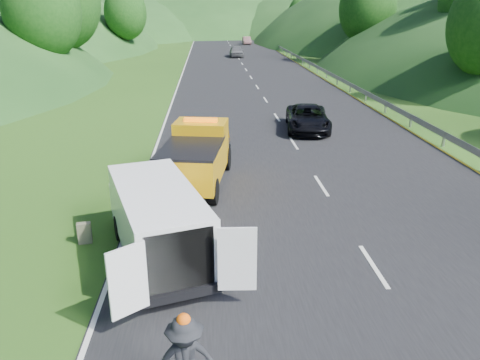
{
  "coord_description": "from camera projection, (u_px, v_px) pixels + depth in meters",
  "views": [
    {
      "loc": [
        -1.29,
        -12.6,
        6.47
      ],
      "look_at": [
        -0.33,
        1.37,
        1.3
      ],
      "focal_mm": 35.0,
      "sensor_mm": 36.0,
      "label": 1
    }
  ],
  "objects": [
    {
      "name": "ground",
      "position": [
        254.0,
        236.0,
        14.12
      ],
      "size": [
        320.0,
        320.0,
        0.0
      ],
      "primitive_type": "plane",
      "color": "#38661E",
      "rests_on": "ground"
    },
    {
      "name": "road_surface",
      "position": [
        246.0,
        70.0,
        51.74
      ],
      "size": [
        14.0,
        200.0,
        0.02
      ],
      "primitive_type": "cube",
      "color": "black",
      "rests_on": "ground"
    },
    {
      "name": "guardrail",
      "position": [
        292.0,
        58.0,
        63.91
      ],
      "size": [
        0.06,
        140.0,
        1.52
      ],
      "primitive_type": "cube",
      "color": "gray",
      "rests_on": "ground"
    },
    {
      "name": "tree_line_left",
      "position": [
        87.0,
        54.0,
        69.05
      ],
      "size": [
        14.0,
        140.0,
        14.0
      ],
      "primitive_type": null,
      "color": "#265619",
      "rests_on": "ground"
    },
    {
      "name": "tree_line_right",
      "position": [
        365.0,
        53.0,
        71.75
      ],
      "size": [
        14.0,
        140.0,
        14.0
      ],
      "primitive_type": null,
      "color": "#265619",
      "rests_on": "ground"
    },
    {
      "name": "hills_backdrop",
      "position": [
        232.0,
        31.0,
        140.6
      ],
      "size": [
        201.0,
        288.6,
        44.0
      ],
      "primitive_type": null,
      "color": "#2D5B23",
      "rests_on": "ground"
    },
    {
      "name": "tow_truck",
      "position": [
        197.0,
        155.0,
        17.89
      ],
      "size": [
        2.9,
        5.8,
        2.38
      ],
      "rotation": [
        0.0,
        0.0,
        -0.16
      ],
      "color": "black",
      "rests_on": "ground"
    },
    {
      "name": "white_van",
      "position": [
        157.0,
        218.0,
        12.49
      ],
      "size": [
        4.15,
        6.35,
        2.09
      ],
      "rotation": [
        0.0,
        0.0,
        0.3
      ],
      "color": "black",
      "rests_on": "ground"
    },
    {
      "name": "woman",
      "position": [
        148.0,
        240.0,
        13.86
      ],
      "size": [
        0.6,
        0.69,
        1.59
      ],
      "primitive_type": "imported",
      "rotation": [
        0.0,
        0.0,
        1.94
      ],
      "color": "silver",
      "rests_on": "ground"
    },
    {
      "name": "child",
      "position": [
        196.0,
        237.0,
        14.06
      ],
      "size": [
        0.59,
        0.58,
        0.95
      ],
      "primitive_type": "imported",
      "rotation": [
        0.0,
        0.0,
        -0.76
      ],
      "color": "tan",
      "rests_on": "ground"
    },
    {
      "name": "suitcase",
      "position": [
        85.0,
        233.0,
        13.59
      ],
      "size": [
        0.42,
        0.28,
        0.63
      ],
      "primitive_type": "cube",
      "rotation": [
        0.0,
        0.0,
        0.18
      ],
      "color": "#5F5D47",
      "rests_on": "ground"
    },
    {
      "name": "passing_suv",
      "position": [
        307.0,
        130.0,
        26.24
      ],
      "size": [
        2.86,
        5.16,
        1.37
      ],
      "primitive_type": "imported",
      "rotation": [
        0.0,
        0.0,
        -0.13
      ],
      "color": "black",
      "rests_on": "ground"
    },
    {
      "name": "dist_car_a",
      "position": [
        236.0,
        57.0,
        65.25
      ],
      "size": [
        1.82,
        4.52,
        1.54
      ],
      "primitive_type": "imported",
      "color": "#525257",
      "rests_on": "ground"
    },
    {
      "name": "dist_car_b",
      "position": [
        247.0,
        44.0,
        87.83
      ],
      "size": [
        1.46,
        4.17,
        1.37
      ],
      "primitive_type": "imported",
      "color": "brown",
      "rests_on": "ground"
    },
    {
      "name": "dist_car_c",
      "position": [
        221.0,
        38.0,
        105.46
      ],
      "size": [
        1.96,
        4.83,
        1.4
      ],
      "primitive_type": "imported",
      "color": "#82415A",
      "rests_on": "ground"
    },
    {
      "name": "dist_car_d",
      "position": [
        218.0,
        36.0,
        114.74
      ],
      "size": [
        1.82,
        4.52,
        1.54
      ],
      "primitive_type": "imported",
      "color": "#5B4B51",
      "rests_on": "ground"
    }
  ]
}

